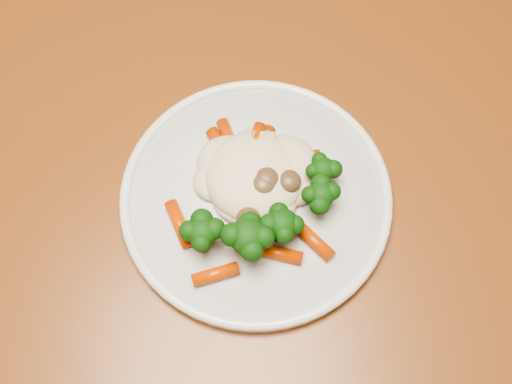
% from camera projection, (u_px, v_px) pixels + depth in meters
% --- Properties ---
extents(dining_table, '(1.11, 0.76, 0.75)m').
position_uv_depth(dining_table, '(194.00, 257.00, 0.70)').
color(dining_table, brown).
rests_on(dining_table, ground).
extents(plate, '(0.25, 0.25, 0.01)m').
position_uv_depth(plate, '(256.00, 198.00, 0.60)').
color(plate, silver).
rests_on(plate, dining_table).
extents(meal, '(0.16, 0.16, 0.05)m').
position_uv_depth(meal, '(259.00, 194.00, 0.57)').
color(meal, beige).
rests_on(meal, plate).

